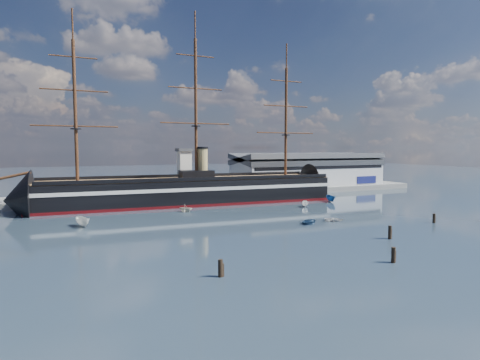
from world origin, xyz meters
name	(u,v)px	position (x,y,z in m)	size (l,w,h in m)	color
ground	(211,214)	(0.00, 40.00, 0.00)	(600.00, 600.00, 0.00)	#2F3C47
quay	(201,197)	(10.00, 76.00, 0.00)	(180.00, 18.00, 2.00)	slate
warehouse	(308,170)	(58.00, 80.00, 7.98)	(63.00, 21.00, 11.60)	#B7BABC
quay_tower	(184,170)	(3.00, 73.00, 9.75)	(5.00, 5.00, 15.00)	silver
warship	(185,191)	(-0.95, 60.00, 4.04)	(113.41, 22.46, 53.94)	black
motorboat_a	(83,227)	(-31.65, 35.52, 0.00)	(6.74, 2.47, 2.70)	silver
motorboat_b	(310,223)	(15.46, 17.86, 0.00)	(3.14, 1.25, 1.46)	#2E5179
motorboat_c	(305,207)	(29.11, 39.69, 0.00)	(5.32, 1.95, 2.13)	white
motorboat_d	(186,212)	(-5.10, 46.09, 0.00)	(6.06, 2.63, 2.22)	beige
motorboat_e	(334,221)	(22.11, 17.64, 0.00)	(2.71, 1.08, 1.26)	silver
motorboat_f	(331,202)	(42.58, 45.10, 0.00)	(6.71, 2.46, 2.68)	navy
piling_near_left	(220,277)	(-17.43, -8.60, 0.00)	(0.64, 0.64, 3.07)	black
piling_near_mid	(393,263)	(8.53, -13.50, 0.00)	(0.64, 0.64, 3.08)	black
piling_near_right	(390,239)	(20.02, -1.55, 0.00)	(0.64, 0.64, 3.24)	black
piling_far_right	(434,223)	(41.56, 6.26, 0.00)	(0.64, 0.64, 2.86)	black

